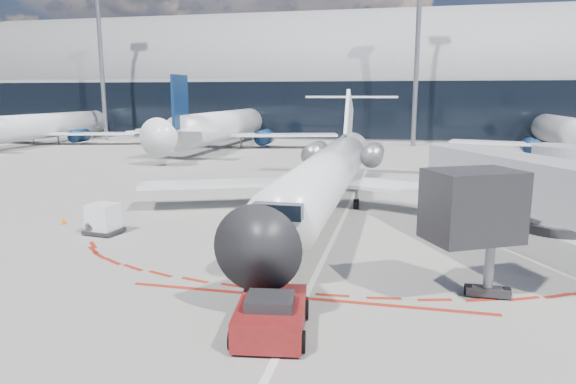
% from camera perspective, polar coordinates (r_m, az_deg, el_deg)
% --- Properties ---
extents(ground, '(260.00, 260.00, 0.00)m').
position_cam_1_polar(ground, '(30.59, 5.85, -3.55)').
color(ground, slate).
rests_on(ground, ground).
extents(apron_centerline, '(0.25, 40.00, 0.01)m').
position_cam_1_polar(apron_centerline, '(32.51, 6.26, -2.68)').
color(apron_centerline, silver).
rests_on(apron_centerline, ground).
extents(apron_stop_bar, '(14.00, 0.25, 0.01)m').
position_cam_1_polar(apron_stop_bar, '(19.76, 1.85, -11.71)').
color(apron_stop_bar, maroon).
rests_on(apron_stop_bar, ground).
extents(terminal_building, '(150.00, 24.15, 24.00)m').
position_cam_1_polar(terminal_building, '(94.48, 10.67, 11.27)').
color(terminal_building, gray).
rests_on(terminal_building, ground).
extents(jet_bridge, '(10.03, 15.20, 4.90)m').
position_cam_1_polar(jet_bridge, '(27.59, 25.83, 0.22)').
color(jet_bridge, '#9B9EA4').
rests_on(jet_bridge, ground).
extents(light_mast_west, '(0.70, 0.70, 25.00)m').
position_cam_1_polar(light_mast_west, '(91.41, -20.02, 13.33)').
color(light_mast_west, slate).
rests_on(light_mast_west, ground).
extents(light_mast_centre, '(0.70, 0.70, 25.00)m').
position_cam_1_polar(light_mast_centre, '(77.61, 14.13, 14.20)').
color(light_mast_centre, slate).
rests_on(light_mast_centre, ground).
extents(regional_jet, '(25.75, 31.75, 7.95)m').
position_cam_1_polar(regional_jet, '(32.82, 4.55, 2.19)').
color(regional_jet, silver).
rests_on(regional_jet, ground).
extents(pushback_tug, '(2.69, 5.48, 1.40)m').
position_cam_1_polar(pushback_tug, '(16.88, -1.88, -13.55)').
color(pushback_tug, '#59110C').
rests_on(pushback_tug, ground).
extents(ramp_worker, '(0.69, 0.50, 1.74)m').
position_cam_1_polar(ramp_worker, '(19.70, -2.34, -9.09)').
color(ramp_worker, '#90E418').
rests_on(ramp_worker, ground).
extents(uld_container, '(1.97, 1.74, 1.68)m').
position_cam_1_polar(uld_container, '(29.90, -19.84, -2.85)').
color(uld_container, black).
rests_on(uld_container, ground).
extents(safety_cone_left, '(0.33, 0.33, 0.46)m').
position_cam_1_polar(safety_cone_left, '(33.10, -23.68, -2.91)').
color(safety_cone_left, '#F25C05').
rests_on(safety_cone_left, ground).
extents(bg_airliner_0, '(33.41, 35.37, 10.81)m').
position_cam_1_polar(bg_airliner_0, '(87.44, -25.17, 8.44)').
color(bg_airliner_0, silver).
rests_on(bg_airliner_0, ground).
extents(bg_airliner_1, '(37.38, 39.58, 12.09)m').
position_cam_1_polar(bg_airliner_1, '(75.03, -6.83, 9.63)').
color(bg_airliner_1, silver).
rests_on(bg_airliner_1, ground).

